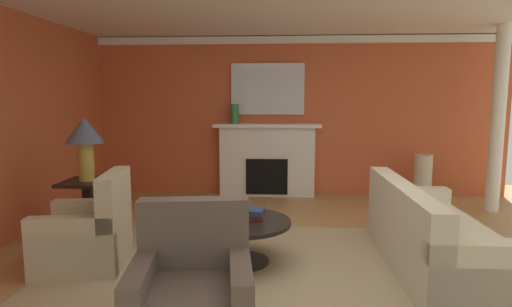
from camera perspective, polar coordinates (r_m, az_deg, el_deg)
name	(u,v)px	position (r m, az deg, el deg)	size (l,w,h in m)	color
ground_plane	(296,273)	(4.29, 5.37, -15.59)	(8.82, 8.82, 0.00)	tan
wall_fireplace	(291,116)	(7.40, 4.76, 4.99)	(7.22, 0.12, 2.70)	#C65633
crown_moulding	(292,40)	(7.37, 4.88, 14.88)	(7.22, 0.08, 0.12)	white
area_rug	(242,262)	(4.50, -1.92, -14.34)	(3.72, 2.44, 0.01)	tan
fireplace	(267,162)	(7.27, 1.49, -1.12)	(1.80, 0.35, 1.23)	white
mantel_mirror	(268,89)	(7.31, 1.56, 8.60)	(1.24, 0.04, 0.86)	silver
sofa	(433,241)	(4.56, 22.53, -10.70)	(0.92, 2.11, 0.85)	beige
armchair_near_window	(88,236)	(4.64, -21.58, -10.23)	(0.91, 0.91, 0.95)	#C1B293
armchair_facing_fireplace	(192,300)	(3.11, -8.52, -18.82)	(0.90, 0.90, 0.95)	brown
coffee_table	(242,231)	(4.38, -1.94, -10.34)	(1.00, 1.00, 0.45)	black
side_table	(88,205)	(5.50, -21.48, -6.45)	(0.56, 0.56, 0.70)	black
table_lamp	(85,136)	(5.37, -21.90, 2.13)	(0.44, 0.44, 0.75)	#B28E38
vase_mantel_left	(234,114)	(7.18, -2.91, 5.30)	(0.14, 0.14, 0.33)	#33703D
vase_tall_corner	(423,178)	(7.35, 21.38, -3.11)	(0.28, 0.28, 0.77)	beige
book_red_cover	(251,216)	(4.41, -0.62, -8.35)	(0.24, 0.18, 0.05)	maroon
book_art_folio	(254,212)	(4.37, -0.26, -7.79)	(0.19, 0.20, 0.06)	navy
column_white	(498,120)	(7.11, 29.58, 3.92)	(0.20, 0.20, 2.70)	white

